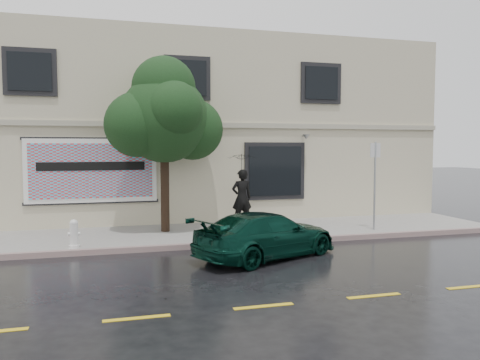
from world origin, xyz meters
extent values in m
plane|color=black|center=(0.00, 0.00, 0.00)|extent=(90.00, 90.00, 0.00)
cube|color=#9D9A95|center=(0.00, 3.25, 0.07)|extent=(20.00, 3.50, 0.15)
cube|color=gray|center=(0.00, 1.50, 0.07)|extent=(20.00, 0.18, 0.16)
cube|color=gold|center=(0.00, -3.50, 0.01)|extent=(19.00, 0.12, 0.01)
cube|color=#B5A892|center=(0.00, 9.00, 3.50)|extent=(20.00, 8.00, 7.00)
cube|color=#9E9984|center=(0.00, 4.96, 3.60)|extent=(20.00, 0.12, 0.18)
cube|color=black|center=(3.20, 4.96, 1.95)|extent=(2.30, 0.10, 2.10)
cube|color=black|center=(3.20, 4.90, 1.95)|extent=(2.00, 0.05, 1.80)
cube|color=black|center=(-5.00, 4.90, 5.20)|extent=(1.30, 0.05, 1.20)
cube|color=black|center=(0.00, 4.90, 5.20)|extent=(1.30, 0.05, 1.20)
cube|color=black|center=(5.00, 4.90, 5.20)|extent=(1.30, 0.05, 1.20)
cube|color=white|center=(-3.20, 4.93, 2.05)|extent=(4.20, 0.06, 2.10)
cube|color=red|center=(-3.20, 4.89, 2.05)|extent=(3.90, 0.04, 1.80)
cube|color=black|center=(-3.20, 4.96, 1.00)|extent=(4.30, 0.10, 0.10)
cube|color=black|center=(-3.20, 4.96, 3.10)|extent=(4.30, 0.10, 0.10)
cube|color=black|center=(-3.20, 4.86, 2.20)|extent=(3.40, 0.02, 0.28)
imported|color=black|center=(1.23, 0.00, 0.59)|extent=(4.41, 3.29, 1.17)
imported|color=black|center=(1.67, 3.99, 1.11)|extent=(0.73, 0.51, 1.92)
imported|color=black|center=(1.67, 3.99, 2.47)|extent=(1.22, 1.22, 0.78)
cylinder|color=black|center=(-0.95, 3.64, 1.41)|extent=(0.27, 0.27, 2.52)
sphere|color=black|center=(-0.95, 3.64, 3.72)|extent=(2.76, 2.76, 2.76)
cylinder|color=silver|center=(-3.56, 1.80, 0.19)|extent=(0.29, 0.29, 0.08)
cylinder|color=silver|center=(-3.56, 1.80, 0.50)|extent=(0.21, 0.21, 0.54)
sphere|color=silver|center=(-3.56, 1.80, 0.80)|extent=(0.21, 0.21, 0.21)
cylinder|color=silver|center=(-3.56, 1.80, 0.52)|extent=(0.31, 0.10, 0.10)
cylinder|color=gray|center=(5.63, 2.16, 1.57)|extent=(0.06, 0.06, 2.85)
cube|color=silver|center=(5.63, 2.16, 2.73)|extent=(0.35, 0.04, 0.46)
camera|label=1|loc=(-2.54, -11.21, 2.82)|focal=35.00mm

